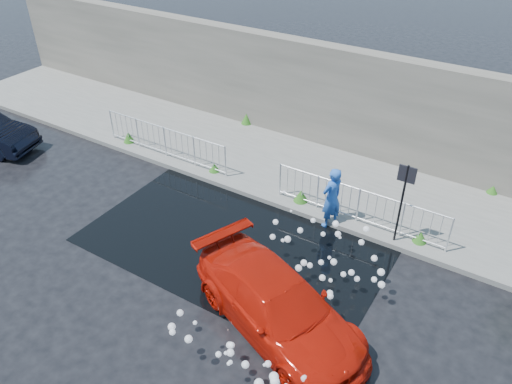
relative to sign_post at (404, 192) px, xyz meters
The scene contains 12 objects.
ground 5.50m from the sign_post, 143.57° to the right, with size 90.00×90.00×0.00m, color black.
pavement 4.90m from the sign_post, 155.66° to the left, with size 30.00×4.00×0.15m, color #62615D.
curb 4.51m from the sign_post, behind, with size 30.00×0.25×0.16m, color #62615D.
retaining_wall 5.87m from the sign_post, 135.69° to the left, with size 30.00×0.60×3.50m, color #555147.
puddle 4.59m from the sign_post, 150.42° to the right, with size 8.00×5.00×0.01m, color black.
sign_post is the anchor object (origin of this frame).
railing_left 8.26m from the sign_post, behind, with size 5.05×0.05×1.10m.
railing_right 1.57m from the sign_post, 168.23° to the left, with size 5.05×0.05×1.10m.
weeds 5.14m from the sign_post, 163.46° to the left, with size 12.17×3.93×0.41m.
water_spray 3.82m from the sign_post, 106.47° to the right, with size 3.61×5.87×1.10m.
red_car 4.45m from the sign_post, 106.86° to the right, with size 1.89×4.66×1.35m, color #B61407.
person 2.02m from the sign_post, behind, with size 0.68×0.45×1.87m, color blue.
Camera 1 is at (6.54, -7.71, 8.81)m, focal length 35.00 mm.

